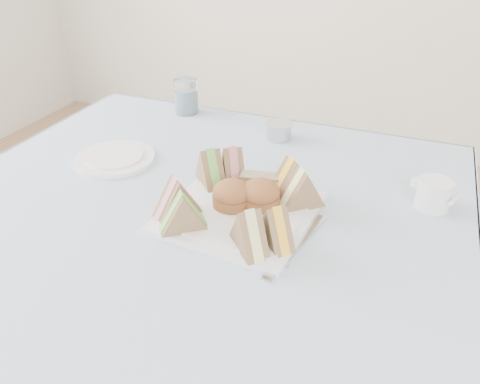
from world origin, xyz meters
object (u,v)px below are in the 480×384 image
at_px(water_glass, 186,96).
at_px(creamer_jug, 434,194).
at_px(table, 194,351).
at_px(serving_plate, 240,212).

xyz_separation_m(water_glass, creamer_jug, (0.65, -0.26, -0.02)).
height_order(table, serving_plate, serving_plate).
relative_size(serving_plate, creamer_jug, 4.02).
bearing_deg(table, water_glass, 116.54).
relative_size(table, serving_plate, 3.49).
xyz_separation_m(table, creamer_jug, (0.42, 0.20, 0.40)).
bearing_deg(creamer_jug, serving_plate, -133.86).
relative_size(table, creamer_jug, 14.02).
bearing_deg(serving_plate, creamer_jug, 30.07).
xyz_separation_m(serving_plate, creamer_jug, (0.33, 0.16, 0.02)).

